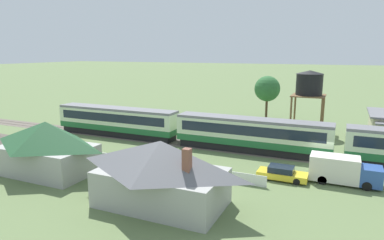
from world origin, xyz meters
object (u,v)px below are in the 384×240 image
(water_tower, at_px, (309,84))
(passenger_train, at_px, (253,133))
(cottage_grey_roof, at_px, (161,172))
(delivery_truck_blue, at_px, (342,170))
(yard_tree_0, at_px, (267,89))
(cottage_dark_green_roof, at_px, (47,147))
(parked_car_yellow, at_px, (282,173))

(water_tower, bearing_deg, passenger_train, -110.07)
(water_tower, distance_m, cottage_grey_roof, 31.54)
(delivery_truck_blue, distance_m, yard_tree_0, 30.43)
(yard_tree_0, bearing_deg, cottage_dark_green_roof, -110.88)
(water_tower, height_order, parked_car_yellow, water_tower)
(passenger_train, xyz_separation_m, yard_tree_0, (-2.84, 20.76, 3.16))
(passenger_train, distance_m, cottage_dark_green_roof, 22.71)
(cottage_grey_roof, distance_m, parked_car_yellow, 12.27)
(passenger_train, distance_m, yard_tree_0, 21.19)
(water_tower, relative_size, delivery_truck_blue, 1.51)
(passenger_train, xyz_separation_m, parked_car_yellow, (4.76, -7.85, -1.65))
(cottage_grey_roof, height_order, delivery_truck_blue, cottage_grey_roof)
(yard_tree_0, bearing_deg, water_tower, -45.15)
(cottage_dark_green_roof, bearing_deg, parked_car_yellow, 19.50)
(cottage_grey_roof, distance_m, delivery_truck_blue, 16.73)
(passenger_train, distance_m, delivery_truck_blue, 11.92)
(passenger_train, bearing_deg, delivery_truck_blue, -33.51)
(cottage_grey_roof, bearing_deg, cottage_dark_green_roof, 172.83)
(water_tower, bearing_deg, yard_tree_0, 134.85)
(cottage_grey_roof, bearing_deg, parked_car_yellow, 50.31)
(passenger_train, height_order, yard_tree_0, yard_tree_0)
(water_tower, relative_size, yard_tree_0, 1.20)
(water_tower, distance_m, cottage_dark_green_roof, 35.96)
(passenger_train, bearing_deg, cottage_grey_roof, -99.80)
(water_tower, xyz_separation_m, yard_tree_0, (-7.63, 7.67, -1.73))
(passenger_train, xyz_separation_m, delivery_truck_blue, (9.90, -6.56, -0.99))
(water_tower, relative_size, cottage_dark_green_roof, 0.96)
(delivery_truck_blue, height_order, yard_tree_0, yard_tree_0)
(cottage_grey_roof, distance_m, yard_tree_0, 38.01)
(water_tower, height_order, yard_tree_0, water_tower)
(cottage_dark_green_roof, xyz_separation_m, yard_tree_0, (13.81, 36.19, 2.72))
(delivery_truck_blue, bearing_deg, passenger_train, 146.49)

